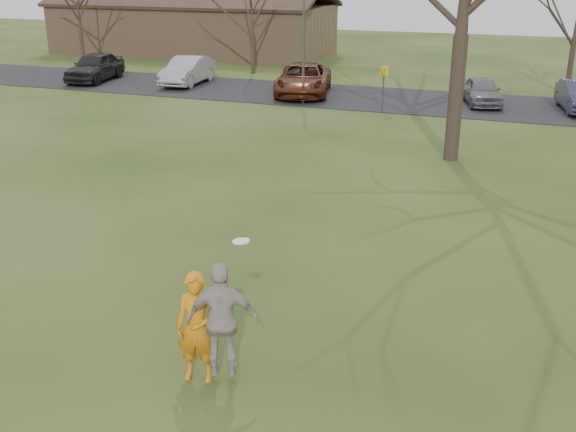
% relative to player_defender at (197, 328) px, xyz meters
% --- Properties ---
extents(ground, '(120.00, 120.00, 0.00)m').
position_rel_player_defender_xyz_m(ground, '(0.12, -0.08, -0.95)').
color(ground, '#1E380F').
rests_on(ground, ground).
extents(parking_strip, '(62.00, 6.50, 0.04)m').
position_rel_player_defender_xyz_m(parking_strip, '(0.12, 24.92, -0.93)').
color(parking_strip, black).
rests_on(parking_strip, ground).
extents(player_defender, '(0.77, 0.58, 1.90)m').
position_rel_player_defender_xyz_m(player_defender, '(0.00, 0.00, 0.00)').
color(player_defender, orange).
rests_on(player_defender, ground).
extents(car_0, '(2.56, 4.93, 1.60)m').
position_rel_player_defender_xyz_m(car_0, '(-19.17, 24.55, -0.11)').
color(car_0, black).
rests_on(car_0, parking_strip).
extents(car_1, '(1.91, 4.67, 1.51)m').
position_rel_player_defender_xyz_m(car_1, '(-13.64, 25.33, -0.16)').
color(car_1, '#A2A1A6').
rests_on(car_1, parking_strip).
extents(car_2, '(3.77, 6.00, 1.55)m').
position_rel_player_defender_xyz_m(car_2, '(-6.62, 24.62, -0.14)').
color(car_2, '#542413').
rests_on(car_2, parking_strip).
extents(car_4, '(2.47, 4.03, 1.28)m').
position_rel_player_defender_xyz_m(car_4, '(2.21, 25.08, -0.27)').
color(car_4, slate).
rests_on(car_4, parking_strip).
extents(catching_play, '(1.23, 0.85, 2.30)m').
position_rel_player_defender_xyz_m(catching_play, '(0.44, 0.05, 0.20)').
color(catching_play, '#B1A19E').
rests_on(catching_play, ground).
extents(building, '(20.60, 8.50, 5.14)m').
position_rel_player_defender_xyz_m(building, '(-19.88, 37.92, 0.98)').
color(building, '#8C6D4C').
rests_on(building, ground).
extents(lamp_post, '(0.34, 0.34, 6.27)m').
position_rel_player_defender_xyz_m(lamp_post, '(-5.88, 22.42, 3.02)').
color(lamp_post, '#47474C').
rests_on(lamp_post, ground).
extents(sign_yellow, '(0.35, 0.35, 2.08)m').
position_rel_player_defender_xyz_m(sign_yellow, '(-1.88, 21.92, 0.50)').
color(sign_yellow, '#47474C').
rests_on(sign_yellow, ground).
extents(small_tree_row, '(55.00, 5.90, 8.50)m').
position_rel_player_defender_xyz_m(small_tree_row, '(4.50, 29.98, 2.94)').
color(small_tree_row, '#352821').
rests_on(small_tree_row, ground).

